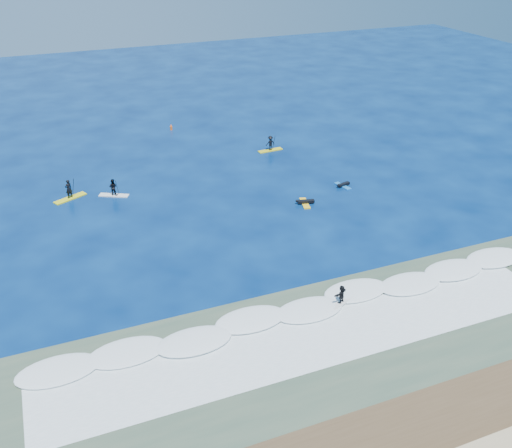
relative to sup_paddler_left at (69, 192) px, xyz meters
name	(u,v)px	position (x,y,z in m)	size (l,w,h in m)	color
ground	(240,242)	(11.84, -13.36, -0.69)	(160.00, 160.00, 0.00)	#031842
wet_sand_strip	(392,444)	(11.84, -34.86, -0.69)	(90.00, 5.00, 0.08)	#473421
shallow_water	(322,350)	(11.84, -27.36, -0.68)	(90.00, 13.00, 0.01)	#364A3B
breaking_wave	(294,312)	(11.84, -23.36, -0.69)	(40.00, 6.00, 0.30)	white
whitewater	(314,340)	(11.84, -26.36, -0.69)	(34.00, 5.00, 0.02)	silver
sup_paddler_left	(69,192)	(0.00, 0.00, 0.00)	(3.15, 2.09, 2.19)	yellow
sup_paddler_center	(113,189)	(3.87, -0.90, 0.04)	(2.77, 1.91, 1.94)	silver
sup_paddler_right	(270,144)	(22.06, 4.27, 0.09)	(2.87, 0.92, 1.99)	gold
prone_paddler_near	(305,202)	(19.73, -9.13, -0.53)	(1.74, 2.28, 0.46)	yellow
prone_paddler_far	(343,185)	(24.81, -7.13, -0.55)	(1.55, 2.02, 0.41)	blue
wave_surfer	(341,295)	(15.13, -23.82, 0.11)	(1.99, 1.27, 1.40)	silver
marker_buoy	(171,127)	(13.57, 15.22, -0.36)	(0.31, 0.31, 0.74)	#F15615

